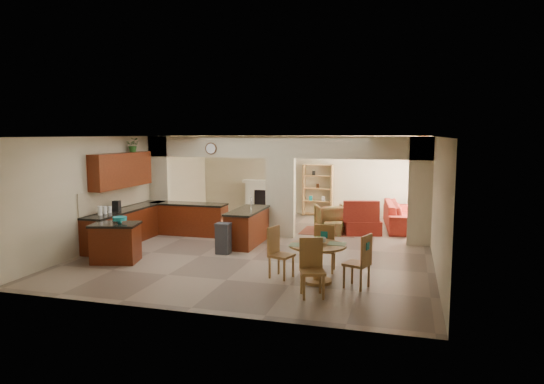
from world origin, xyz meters
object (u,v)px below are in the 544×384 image
(kitchen_island, at_px, (116,243))
(sofa, at_px, (404,215))
(dining_table, at_px, (318,257))
(armchair, at_px, (331,218))

(kitchen_island, bearing_deg, sofa, 29.67)
(dining_table, xyz_separation_m, sofa, (1.54, 6.09, -0.10))
(dining_table, relative_size, armchair, 1.28)
(sofa, bearing_deg, dining_table, 159.72)
(dining_table, distance_m, armchair, 5.09)
(kitchen_island, relative_size, dining_table, 1.05)
(dining_table, bearing_deg, kitchen_island, 176.70)
(armchair, bearing_deg, dining_table, 72.99)
(sofa, relative_size, armchair, 3.15)
(dining_table, xyz_separation_m, armchair, (-0.53, 5.06, -0.11))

